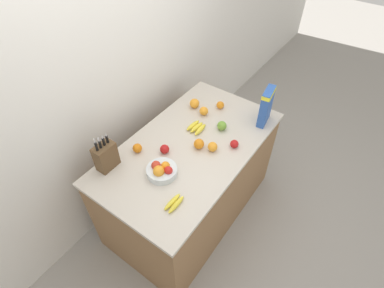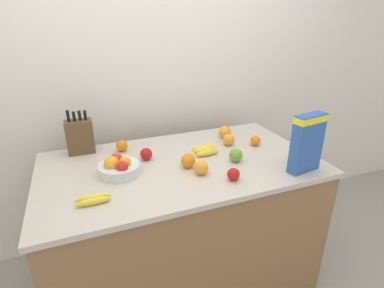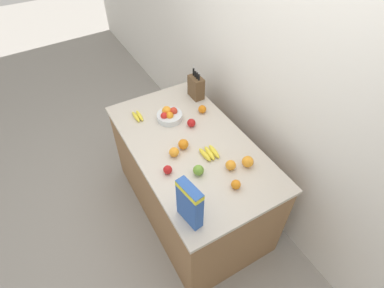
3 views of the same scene
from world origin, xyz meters
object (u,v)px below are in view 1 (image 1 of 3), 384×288
object	(u,v)px
cereal_box	(266,105)
banana_bunch_left	(174,203)
banana_bunch_right	(197,127)
fruit_bowl	(162,170)
orange_front_right	(204,111)
orange_mid_right	(199,144)
knife_block	(106,156)
orange_by_cereal	(137,148)
apple_by_knife_block	(165,149)
orange_near_bowl	(195,103)
apple_middle	(222,126)
orange_front_left	(213,147)
orange_front_center	(220,105)
apple_rear	(234,144)

from	to	relation	value
cereal_box	banana_bunch_left	xyz separation A→B (m)	(-1.13, 0.10, -0.16)
banana_bunch_right	cereal_box	bearing A→B (deg)	-44.71
cereal_box	fruit_bowl	size ratio (longest dim) A/B	1.45
orange_front_right	orange_mid_right	size ratio (longest dim) A/B	0.94
knife_block	orange_by_cereal	xyz separation A→B (m)	(0.24, -0.07, -0.07)
apple_by_knife_block	orange_near_bowl	bearing A→B (deg)	13.34
fruit_bowl	apple_middle	xyz separation A→B (m)	(0.68, -0.10, -0.00)
orange_front_left	fruit_bowl	bearing A→B (deg)	158.07
orange_front_right	orange_mid_right	bearing A→B (deg)	-151.24
orange_near_bowl	orange_front_center	bearing A→B (deg)	-57.53
orange_front_left	orange_mid_right	size ratio (longest dim) A/B	0.93
banana_bunch_left	apple_middle	size ratio (longest dim) A/B	2.04
knife_block	orange_front_left	xyz separation A→B (m)	(0.60, -0.55, -0.07)
cereal_box	banana_bunch_right	world-z (taller)	cereal_box
apple_middle	orange_near_bowl	xyz separation A→B (m)	(0.11, 0.36, 0.00)
orange_near_bowl	orange_mid_right	bearing A→B (deg)	-140.82
orange_near_bowl	fruit_bowl	bearing A→B (deg)	-161.40
apple_rear	orange_near_bowl	bearing A→B (deg)	67.06
orange_near_bowl	orange_mid_right	size ratio (longest dim) A/B	1.05
orange_front_left	cereal_box	bearing A→B (deg)	-17.13
orange_front_center	orange_mid_right	world-z (taller)	orange_mid_right
apple_by_knife_block	banana_bunch_left	bearing A→B (deg)	-133.26
cereal_box	fruit_bowl	bearing A→B (deg)	151.64
banana_bunch_right	apple_middle	bearing A→B (deg)	-54.93
orange_mid_right	banana_bunch_right	bearing A→B (deg)	39.91
apple_rear	orange_mid_right	bearing A→B (deg)	127.28
apple_rear	orange_near_bowl	size ratio (longest dim) A/B	0.76
cereal_box	orange_front_right	xyz separation A→B (m)	(-0.22, 0.48, -0.14)
fruit_bowl	apple_middle	bearing A→B (deg)	-8.32
orange_front_right	orange_near_bowl	bearing A→B (deg)	73.70
apple_by_knife_block	apple_rear	distance (m)	0.56
cereal_box	banana_bunch_left	bearing A→B (deg)	165.78
cereal_box	orange_front_left	distance (m)	0.59
banana_bunch_right	orange_mid_right	xyz separation A→B (m)	(-0.17, -0.14, 0.02)
apple_by_knife_block	orange_front_right	bearing A→B (deg)	1.51
orange_front_right	orange_near_bowl	world-z (taller)	orange_near_bowl
cereal_box	orange_mid_right	bearing A→B (deg)	145.98
banana_bunch_left	orange_front_center	distance (m)	1.12
orange_near_bowl	banana_bunch_left	bearing A→B (deg)	-151.95
cereal_box	apple_rear	distance (m)	0.45
banana_bunch_right	orange_front_right	bearing A→B (deg)	16.90
banana_bunch_left	cereal_box	bearing A→B (deg)	-5.11
knife_block	banana_bunch_left	size ratio (longest dim) A/B	1.98
knife_block	orange_near_bowl	xyz separation A→B (m)	(0.97, -0.11, -0.07)
fruit_bowl	orange_near_bowl	distance (m)	0.83
cereal_box	banana_bunch_left	size ratio (longest dim) A/B	2.00
apple_by_knife_block	orange_by_cereal	size ratio (longest dim) A/B	0.99
fruit_bowl	apple_rear	bearing A→B (deg)	-27.69
fruit_bowl	orange_front_left	distance (m)	0.45
apple_rear	orange_front_left	world-z (taller)	orange_front_left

